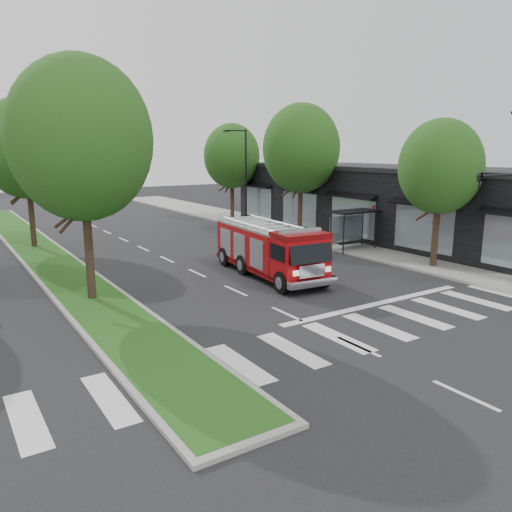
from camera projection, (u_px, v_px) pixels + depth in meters
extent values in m
plane|color=black|center=(287.00, 314.00, 19.82)|extent=(140.00, 140.00, 0.00)
cube|color=gray|center=(346.00, 243.00, 34.65)|extent=(5.00, 80.00, 0.15)
cube|color=gray|center=(40.00, 252.00, 31.39)|extent=(3.00, 50.00, 0.14)
cube|color=#124113|center=(40.00, 251.00, 31.38)|extent=(2.60, 49.50, 0.02)
cube|color=black|center=(393.00, 204.00, 36.54)|extent=(8.00, 30.00, 5.00)
cylinder|color=black|center=(344.00, 235.00, 30.84)|extent=(0.08, 0.08, 2.50)
cylinder|color=black|center=(376.00, 231.00, 32.33)|extent=(0.08, 0.08, 2.50)
cylinder|color=black|center=(331.00, 232.00, 31.82)|extent=(0.08, 0.08, 2.50)
cylinder|color=black|center=(362.00, 228.00, 33.31)|extent=(0.08, 0.08, 2.50)
cube|color=black|center=(354.00, 211.00, 31.80)|extent=(3.20, 1.60, 0.12)
cube|color=#8C99A5|center=(346.00, 229.00, 32.64)|extent=(2.80, 0.04, 1.80)
cube|color=black|center=(353.00, 242.00, 32.22)|extent=(2.40, 0.40, 0.08)
cylinder|color=black|center=(435.00, 235.00, 27.18)|extent=(0.36, 0.36, 3.74)
ellipsoid|color=#10350E|center=(440.00, 167.00, 26.42)|extent=(4.40, 4.40, 5.06)
cylinder|color=black|center=(300.00, 208.00, 36.96)|extent=(0.36, 0.36, 4.40)
ellipsoid|color=#10350E|center=(301.00, 148.00, 36.07)|extent=(5.60, 5.60, 6.44)
cylinder|color=black|center=(232.00, 200.00, 45.22)|extent=(0.36, 0.36, 3.96)
ellipsoid|color=#10350E|center=(232.00, 156.00, 44.41)|extent=(5.00, 5.00, 5.75)
cylinder|color=black|center=(89.00, 249.00, 21.07)|extent=(0.36, 0.36, 4.62)
ellipsoid|color=#10350E|center=(81.00, 139.00, 20.13)|extent=(5.80, 5.80, 6.67)
cylinder|color=black|center=(32.00, 215.00, 32.59)|extent=(0.36, 0.36, 4.40)
ellipsoid|color=#10350E|center=(25.00, 148.00, 31.69)|extent=(5.60, 5.60, 6.44)
cylinder|color=black|center=(507.00, 175.00, 20.33)|extent=(4.00, 0.10, 0.10)
imported|color=black|center=(480.00, 186.00, 19.46)|extent=(0.18, 0.22, 1.10)
cylinder|color=black|center=(246.00, 180.00, 40.98)|extent=(0.16, 0.16, 8.00)
cylinder|color=black|center=(236.00, 131.00, 39.69)|extent=(1.80, 0.10, 0.10)
cube|color=black|center=(226.00, 131.00, 39.22)|extent=(0.45, 0.20, 0.12)
cube|color=#610507|center=(269.00, 266.00, 25.84)|extent=(3.10, 8.21, 0.24)
cube|color=#96080B|center=(262.00, 245.00, 26.29)|extent=(2.93, 6.31, 1.91)
cube|color=#96080B|center=(300.00, 258.00, 23.06)|extent=(2.53, 1.93, 2.01)
cube|color=#B2B2B7|center=(262.00, 226.00, 26.08)|extent=(2.93, 6.31, 0.11)
cylinder|color=#B2B2B7|center=(247.00, 224.00, 25.65)|extent=(0.61, 5.72, 0.10)
cylinder|color=#B2B2B7|center=(276.00, 221.00, 26.43)|extent=(0.61, 5.72, 0.10)
cube|color=silver|center=(313.00, 283.00, 22.30)|extent=(2.50, 0.56, 0.33)
cube|color=#8C99A5|center=(300.00, 231.00, 22.79)|extent=(2.12, 0.52, 0.17)
cylinder|color=black|center=(282.00, 283.00, 22.51)|extent=(0.43, 1.08, 1.05)
cylinder|color=black|center=(322.00, 277.00, 23.51)|extent=(0.43, 1.08, 1.05)
cylinder|color=black|center=(243.00, 265.00, 25.99)|extent=(0.43, 1.08, 1.05)
cylinder|color=black|center=(279.00, 261.00, 26.99)|extent=(0.43, 1.08, 1.05)
cylinder|color=black|center=(225.00, 257.00, 27.97)|extent=(0.43, 1.08, 1.05)
cylinder|color=black|center=(259.00, 253.00, 28.97)|extent=(0.43, 1.08, 1.05)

